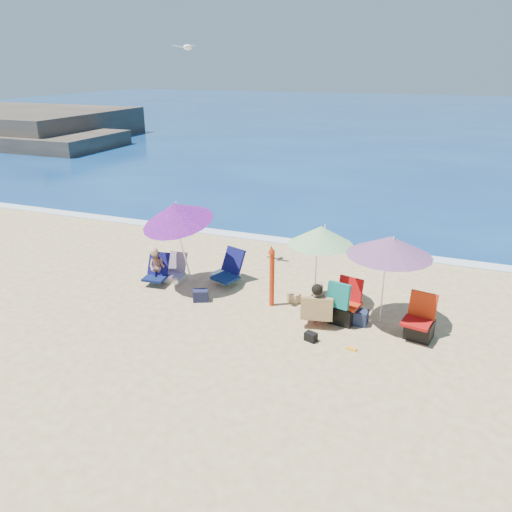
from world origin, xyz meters
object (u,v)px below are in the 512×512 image
(chair_rainbow, at_px, (174,273))
(person_left, at_px, (157,267))
(umbrella_turquoise, at_px, (390,246))
(person_center, at_px, (318,305))
(furled_umbrella, at_px, (272,273))
(chair_navy, at_px, (227,273))
(umbrella_striped, at_px, (321,235))
(seagull, at_px, (187,47))
(camp_chair_left, at_px, (419,325))
(camp_chair_right, at_px, (343,307))
(umbrella_blue, at_px, (176,213))

(chair_rainbow, height_order, person_left, person_left)
(umbrella_turquoise, distance_m, person_center, 1.84)
(furled_umbrella, bearing_deg, chair_rainbow, 170.45)
(furled_umbrella, xyz_separation_m, person_center, (1.16, -0.49, -0.34))
(furled_umbrella, xyz_separation_m, chair_navy, (-1.47, 0.88, -0.58))
(umbrella_striped, relative_size, chair_rainbow, 2.80)
(seagull, bearing_deg, chair_rainbow, -92.18)
(furled_umbrella, xyz_separation_m, seagull, (-2.65, 1.57, 4.56))
(umbrella_turquoise, height_order, furled_umbrella, umbrella_turquoise)
(chair_navy, relative_size, person_left, 1.05)
(umbrella_turquoise, relative_size, camp_chair_left, 2.12)
(camp_chair_right, xyz_separation_m, person_left, (-4.59, 0.33, 0.08))
(camp_chair_left, xyz_separation_m, person_left, (-6.11, 0.41, 0.16))
(camp_chair_right, bearing_deg, camp_chair_left, -3.16)
(camp_chair_left, distance_m, person_left, 6.13)
(umbrella_striped, height_order, umbrella_blue, umbrella_blue)
(umbrella_striped, relative_size, person_center, 1.98)
(furled_umbrella, relative_size, person_left, 1.52)
(umbrella_blue, distance_m, camp_chair_right, 4.25)
(chair_navy, height_order, camp_chair_left, camp_chair_left)
(person_left, xyz_separation_m, seagull, (0.33, 1.43, 4.92))
(umbrella_blue, distance_m, camp_chair_left, 5.72)
(umbrella_striped, distance_m, camp_chair_left, 2.67)
(umbrella_blue, relative_size, seagull, 3.32)
(umbrella_blue, bearing_deg, umbrella_turquoise, -0.62)
(chair_navy, bearing_deg, camp_chair_left, -14.05)
(furled_umbrella, relative_size, chair_navy, 1.44)
(camp_chair_left, xyz_separation_m, seagull, (-5.78, 1.84, 5.07))
(chair_navy, distance_m, seagull, 5.31)
(umbrella_turquoise, relative_size, seagull, 2.83)
(umbrella_turquoise, relative_size, camp_chair_right, 2.01)
(umbrella_striped, relative_size, umbrella_blue, 0.82)
(furled_umbrella, bearing_deg, umbrella_turquoise, 1.59)
(chair_navy, distance_m, camp_chair_right, 3.26)
(umbrella_turquoise, relative_size, person_left, 2.03)
(camp_chair_left, height_order, person_center, person_center)
(umbrella_turquoise, bearing_deg, umbrella_striped, 166.19)
(umbrella_turquoise, height_order, umbrella_striped, umbrella_turquoise)
(umbrella_turquoise, bearing_deg, camp_chair_left, -24.67)
(chair_navy, height_order, seagull, seagull)
(seagull, bearing_deg, camp_chair_left, -17.63)
(camp_chair_left, distance_m, camp_chair_right, 1.53)
(umbrella_turquoise, xyz_separation_m, chair_navy, (-3.86, 0.81, -1.47))
(furled_umbrella, relative_size, seagull, 2.12)
(person_center, bearing_deg, furled_umbrella, 157.20)
(umbrella_striped, xyz_separation_m, chair_rainbow, (-3.63, 0.03, -1.44))
(camp_chair_left, bearing_deg, seagull, 162.37)
(chair_navy, bearing_deg, umbrella_blue, -139.51)
(umbrella_blue, bearing_deg, camp_chair_right, -4.38)
(umbrella_striped, height_order, seagull, seagull)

